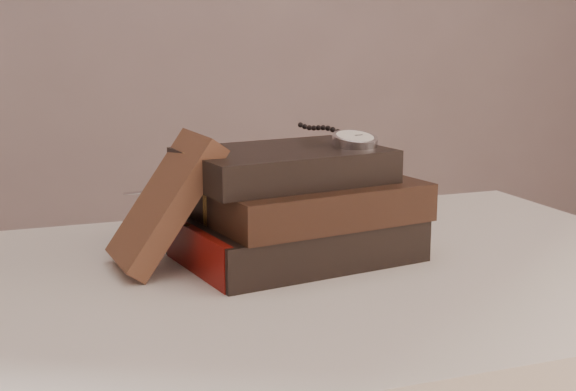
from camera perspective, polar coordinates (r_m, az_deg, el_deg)
name	(u,v)px	position (r m, az deg, el deg)	size (l,w,h in m)	color
table	(272,352)	(0.90, -1.16, -11.19)	(1.00, 0.60, 0.75)	beige
book_stack	(297,208)	(0.91, 0.67, -0.87)	(0.28, 0.21, 0.13)	black
journal	(165,202)	(0.88, -8.83, -0.48)	(0.02, 0.10, 0.17)	#412519
pocket_watch	(352,139)	(0.93, 4.64, 4.10)	(0.06, 0.16, 0.02)	silver
eyeglasses	(194,191)	(0.95, -6.79, 0.32)	(0.12, 0.14, 0.05)	silver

